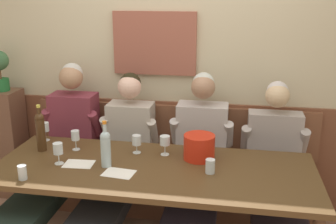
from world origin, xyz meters
TOP-DOWN VIEW (x-y plane):
  - room_wall_back at (-0.00, 1.09)m, footprint 6.80×0.12m
  - wood_wainscot_panel at (0.00, 1.04)m, footprint 6.80×0.03m
  - wall_bench at (0.00, 0.83)m, footprint 2.57×0.42m
  - dining_table at (0.00, 0.10)m, footprint 2.27×0.89m
  - person_center_right_seat at (-0.87, 0.46)m, footprint 0.50×1.34m
  - person_right_seat at (-0.35, 0.44)m, footprint 0.50×1.34m
  - person_left_seat at (0.28, 0.44)m, footprint 0.53×1.34m
  - person_center_left_seat at (0.88, 0.40)m, footprint 0.54×1.33m
  - ice_bucket at (0.30, 0.30)m, footprint 0.23×0.23m
  - wine_bottle_clear_water at (-0.33, 0.06)m, footprint 0.07×0.07m
  - wine_bottle_green_tall at (-0.91, 0.25)m, footprint 0.07×0.07m
  - wine_glass_near_bucket at (-0.98, 0.46)m, footprint 0.07×0.07m
  - wine_glass_left_end at (-0.66, 0.31)m, footprint 0.06×0.06m
  - wine_glass_mid_left at (-0.68, 0.04)m, footprint 0.07×0.07m
  - wine_glass_mid_right at (0.04, 0.33)m, footprint 0.08×0.08m
  - wine_glass_center_front at (-0.18, 0.33)m, footprint 0.07×0.07m
  - water_tumbler_left at (-0.80, -0.23)m, footprint 0.06×0.06m
  - water_tumbler_right at (0.40, 0.08)m, footprint 0.07×0.07m
  - tasting_sheet_left_guest at (-0.21, -0.04)m, footprint 0.23×0.17m
  - tasting_sheet_right_guest at (-0.53, 0.06)m, footprint 0.22×0.16m
  - corner_pedestal at (-1.58, 0.86)m, footprint 0.28×0.28m

SIDE VIEW (x-z plane):
  - wall_bench at x=0.00m, z-range -0.19..0.75m
  - wood_wainscot_panel at x=0.00m, z-range 0.00..0.96m
  - corner_pedestal at x=-1.58m, z-range 0.00..1.04m
  - person_center_left_seat at x=0.88m, z-range -0.04..1.20m
  - person_right_seat at x=-0.35m, z-range -0.02..1.25m
  - person_left_seat at x=0.28m, z-range -0.03..1.26m
  - person_center_right_seat at x=-0.87m, z-range -0.02..1.31m
  - dining_table at x=0.00m, z-range 0.30..1.04m
  - tasting_sheet_left_guest at x=-0.21m, z-range 0.75..0.75m
  - tasting_sheet_right_guest at x=-0.53m, z-range 0.75..0.75m
  - water_tumbler_left at x=-0.80m, z-range 0.75..0.84m
  - water_tumbler_right at x=0.40m, z-range 0.75..0.84m
  - ice_bucket at x=0.30m, z-range 0.75..0.93m
  - wine_glass_center_front at x=-0.18m, z-range 0.77..0.91m
  - wine_glass_near_bucket at x=-0.98m, z-range 0.78..0.93m
  - wine_glass_left_end at x=-0.66m, z-range 0.78..0.93m
  - wine_glass_mid_right at x=0.04m, z-range 0.78..0.93m
  - wine_glass_mid_left at x=-0.68m, z-range 0.78..0.93m
  - wine_bottle_clear_water at x=-0.33m, z-range 0.72..1.06m
  - wine_bottle_green_tall at x=-0.91m, z-range 0.73..1.09m
  - room_wall_back at x=0.00m, z-range 0.00..2.80m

